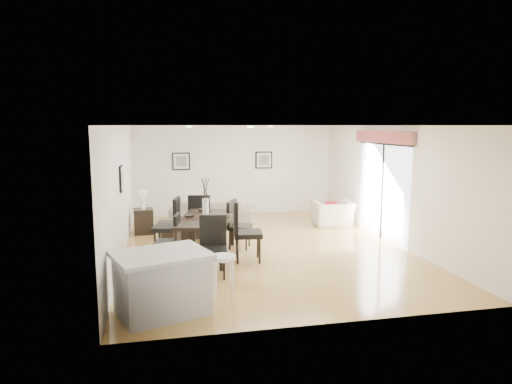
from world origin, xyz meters
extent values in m
plane|color=tan|center=(0.00, 0.00, 0.00)|extent=(8.00, 8.00, 0.00)
cube|color=white|center=(0.00, 4.00, 1.35)|extent=(6.00, 0.04, 2.70)
cube|color=white|center=(0.00, -4.00, 1.35)|extent=(6.00, 0.04, 2.70)
cube|color=white|center=(-3.00, 0.00, 1.35)|extent=(0.04, 8.00, 2.70)
cube|color=white|center=(3.00, 0.00, 1.35)|extent=(0.04, 8.00, 2.70)
cube|color=white|center=(0.00, 0.00, 2.70)|extent=(6.00, 8.00, 0.02)
imported|color=gray|center=(-0.82, 2.76, 0.33)|extent=(2.43, 1.44, 0.66)
imported|color=white|center=(2.34, 1.86, 0.33)|extent=(1.08, 0.96, 0.66)
imported|color=#375524|center=(5.90, 0.06, 0.33)|extent=(0.67, 0.60, 0.66)
imported|color=#375524|center=(5.63, 0.88, 0.31)|extent=(0.37, 0.37, 0.63)
cube|color=black|center=(-1.32, -0.38, 0.79)|extent=(1.45, 2.17, 0.07)
cylinder|color=black|center=(-1.97, -1.17, 0.38)|extent=(0.08, 0.08, 0.76)
cylinder|color=black|center=(-1.51, 0.62, 0.38)|extent=(0.08, 0.08, 0.76)
cylinder|color=black|center=(-1.14, -1.39, 0.38)|extent=(0.08, 0.08, 0.76)
cylinder|color=black|center=(-0.68, 0.40, 0.38)|extent=(0.08, 0.08, 0.76)
cube|color=black|center=(-2.11, -0.88, 0.46)|extent=(0.54, 0.54, 0.08)
cube|color=black|center=(-1.92, -0.92, 0.74)|extent=(0.15, 0.46, 0.55)
cylinder|color=black|center=(-2.25, -0.67, 0.21)|extent=(0.04, 0.04, 0.42)
cylinder|color=black|center=(-1.90, -0.74, 0.21)|extent=(0.04, 0.04, 0.42)
cylinder|color=black|center=(-2.33, -1.02, 0.21)|extent=(0.04, 0.04, 0.42)
cylinder|color=black|center=(-1.98, -1.09, 0.21)|extent=(0.04, 0.04, 0.42)
cube|color=black|center=(-2.11, 0.11, 0.53)|extent=(0.63, 0.63, 0.09)
cube|color=black|center=(-1.89, 0.06, 0.86)|extent=(0.18, 0.53, 0.63)
cylinder|color=black|center=(-2.27, 0.36, 0.24)|extent=(0.04, 0.04, 0.48)
cylinder|color=black|center=(-1.87, 0.27, 0.24)|extent=(0.04, 0.04, 0.48)
cylinder|color=black|center=(-2.36, -0.04, 0.24)|extent=(0.04, 0.04, 0.48)
cylinder|color=black|center=(-1.96, -0.13, 0.24)|extent=(0.04, 0.04, 0.48)
cube|color=black|center=(-0.53, -0.88, 0.55)|extent=(0.62, 0.62, 0.10)
cube|color=black|center=(-0.77, -0.85, 0.90)|extent=(0.14, 0.56, 0.66)
cylinder|color=black|center=(-0.34, -1.12, 0.25)|extent=(0.04, 0.04, 0.51)
cylinder|color=black|center=(-0.77, -1.07, 0.25)|extent=(0.04, 0.04, 0.51)
cylinder|color=black|center=(-0.29, -0.69, 0.25)|extent=(0.04, 0.04, 0.51)
cylinder|color=black|center=(-0.72, -0.64, 0.25)|extent=(0.04, 0.04, 0.51)
cube|color=black|center=(-0.53, 0.11, 0.47)|extent=(0.61, 0.61, 0.08)
cube|color=black|center=(-0.72, 0.19, 0.77)|extent=(0.23, 0.46, 0.57)
cylinder|color=black|center=(-0.42, -0.13, 0.22)|extent=(0.04, 0.04, 0.43)
cylinder|color=black|center=(-0.77, 0.01, 0.22)|extent=(0.04, 0.04, 0.43)
cylinder|color=black|center=(-0.29, 0.22, 0.22)|extent=(0.04, 0.04, 0.43)
cylinder|color=black|center=(-0.63, 0.35, 0.22)|extent=(0.04, 0.04, 0.43)
cube|color=black|center=(-1.32, -1.70, 0.49)|extent=(0.55, 0.55, 0.09)
cube|color=black|center=(-1.30, -1.49, 0.80)|extent=(0.49, 0.12, 0.59)
cylinder|color=black|center=(-1.54, -1.87, 0.22)|extent=(0.04, 0.04, 0.45)
cylinder|color=black|center=(-1.49, -1.49, 0.22)|extent=(0.04, 0.04, 0.45)
cylinder|color=black|center=(-1.15, -1.92, 0.22)|extent=(0.04, 0.04, 0.45)
cylinder|color=black|center=(-1.11, -1.54, 0.22)|extent=(0.04, 0.04, 0.45)
cube|color=black|center=(-1.32, 0.94, 0.50)|extent=(0.59, 0.59, 0.09)
cube|color=black|center=(-1.36, 0.72, 0.82)|extent=(0.51, 0.16, 0.60)
cylinder|color=black|center=(-1.09, 1.10, 0.23)|extent=(0.04, 0.04, 0.46)
cylinder|color=black|center=(-1.16, 0.71, 0.23)|extent=(0.04, 0.04, 0.46)
cylinder|color=black|center=(-1.48, 1.17, 0.23)|extent=(0.04, 0.04, 0.46)
cylinder|color=black|center=(-1.55, 0.78, 0.23)|extent=(0.04, 0.04, 0.46)
cylinder|color=white|center=(-1.32, -0.38, 1.02)|extent=(0.14, 0.14, 0.39)
cylinder|color=black|center=(-0.98, -0.38, 0.83)|extent=(0.38, 0.38, 0.01)
cylinder|color=black|center=(-0.98, -0.38, 0.86)|extent=(0.20, 0.20, 0.06)
cylinder|color=black|center=(-1.32, 0.24, 0.83)|extent=(0.38, 0.38, 0.01)
cylinder|color=black|center=(-1.32, 0.24, 0.86)|extent=(0.20, 0.20, 0.06)
cylinder|color=black|center=(-1.66, -0.38, 0.83)|extent=(0.38, 0.38, 0.01)
cylinder|color=black|center=(-1.66, -0.38, 0.86)|extent=(0.20, 0.20, 0.06)
cylinder|color=black|center=(-1.32, -1.00, 0.83)|extent=(0.38, 0.38, 0.01)
cylinder|color=black|center=(-1.32, -1.00, 0.86)|extent=(0.20, 0.20, 0.06)
cube|color=black|center=(-1.75, 1.33, 0.20)|extent=(1.07, 0.71, 0.40)
cube|color=black|center=(-2.66, 1.97, 0.31)|extent=(0.49, 0.49, 0.63)
cylinder|color=white|center=(-2.66, 1.97, 0.73)|extent=(0.11, 0.11, 0.20)
cone|color=beige|center=(-2.66, 1.97, 0.96)|extent=(0.24, 0.24, 0.27)
cube|color=maroon|center=(2.25, 1.76, 0.53)|extent=(0.31, 0.15, 0.30)
cube|color=silver|center=(-2.23, -3.17, 0.42)|extent=(1.42, 1.23, 0.85)
cube|color=silver|center=(-2.23, -3.17, 0.88)|extent=(1.55, 1.36, 0.06)
cylinder|color=white|center=(-1.33, -3.17, 0.78)|extent=(0.37, 0.37, 0.05)
cylinder|color=silver|center=(-1.21, -3.05, 0.39)|extent=(0.03, 0.03, 0.78)
cylinder|color=silver|center=(-1.46, -3.05, 0.39)|extent=(0.03, 0.03, 0.78)
cylinder|color=silver|center=(-1.46, -3.29, 0.39)|extent=(0.03, 0.03, 0.78)
cylinder|color=silver|center=(-1.21, -3.29, 0.39)|extent=(0.03, 0.03, 0.78)
cube|color=black|center=(-1.60, 3.97, 1.65)|extent=(0.52, 0.03, 0.52)
cube|color=white|center=(-1.60, 3.97, 1.65)|extent=(0.44, 0.04, 0.44)
cube|color=#50504C|center=(-1.60, 3.97, 1.65)|extent=(0.30, 0.04, 0.30)
cube|color=black|center=(0.90, 3.97, 1.65)|extent=(0.52, 0.03, 0.52)
cube|color=white|center=(0.90, 3.97, 1.65)|extent=(0.44, 0.04, 0.44)
cube|color=#50504C|center=(0.90, 3.97, 1.65)|extent=(0.30, 0.04, 0.30)
cube|color=black|center=(-2.97, -0.20, 1.65)|extent=(0.03, 0.52, 0.52)
cube|color=white|center=(-2.97, -0.20, 1.65)|extent=(0.04, 0.44, 0.44)
cube|color=#50504C|center=(-2.97, -0.20, 1.65)|extent=(0.04, 0.30, 0.30)
cube|color=white|center=(2.98, 0.30, 1.12)|extent=(0.02, 2.40, 2.25)
cube|color=black|center=(2.96, 0.30, 1.12)|extent=(0.03, 0.05, 2.25)
cube|color=black|center=(2.96, 0.30, 2.27)|extent=(0.03, 2.50, 0.05)
cube|color=maroon|center=(2.92, 0.30, 2.43)|extent=(0.10, 2.70, 0.28)
plane|color=gray|center=(5.00, 0.30, 0.00)|extent=(6.00, 6.00, 0.00)
cube|color=#2F2F32|center=(6.20, 0.30, 0.90)|extent=(0.08, 5.50, 1.80)
cube|color=brown|center=(6.05, 2.70, 1.00)|extent=(0.35, 0.35, 2.00)
camera|label=1|loc=(-2.20, -9.60, 2.70)|focal=32.00mm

